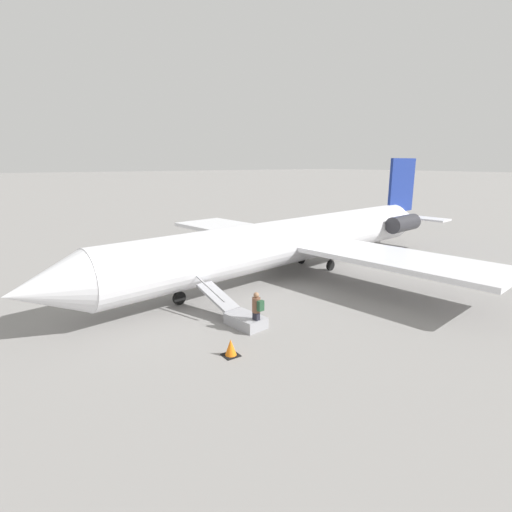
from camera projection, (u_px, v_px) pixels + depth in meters
The scene contains 5 objects.
ground_plane at pixel (290, 274), 26.03m from camera, with size 600.00×600.00×0.00m, color gray.
airplane_main at pixel (301, 238), 26.21m from camera, with size 32.82×25.04×7.43m.
boarding_stairs at pixel (239, 315), 17.96m from camera, with size 1.59×4.12×1.80m.
passenger at pixel (257, 309), 17.01m from camera, with size 0.37×0.56×1.74m.
traffic_cone_near_stairs at pixel (231, 348), 14.96m from camera, with size 0.59×0.59×0.65m.
Camera 1 is at (16.19, 19.28, 7.11)m, focal length 28.00 mm.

